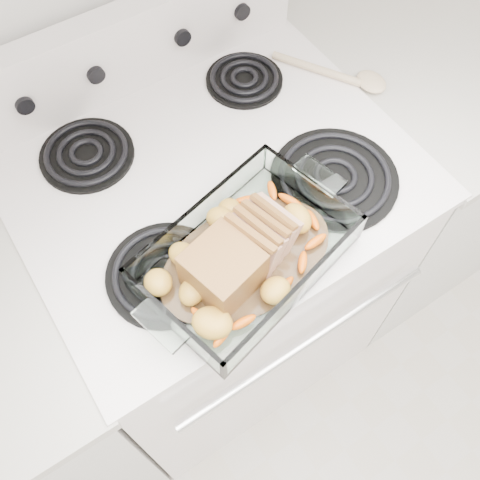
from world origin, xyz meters
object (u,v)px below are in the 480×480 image
electric_range (217,269)px  pork_roast (232,256)px  baking_dish (246,257)px  counter_right (400,166)px

electric_range → pork_roast: bearing=-111.5°
electric_range → baking_dish: (-0.06, -0.22, 0.48)m
counter_right → pork_roast: 0.94m
counter_right → baking_dish: bearing=-163.1°
electric_range → counter_right: size_ratio=1.20×
electric_range → pork_roast: 0.57m
pork_roast → baking_dish: bearing=17.0°
electric_range → counter_right: (0.66, -0.00, -0.02)m
counter_right → baking_dish: baking_dish is taller
electric_range → baking_dish: bearing=-104.7°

